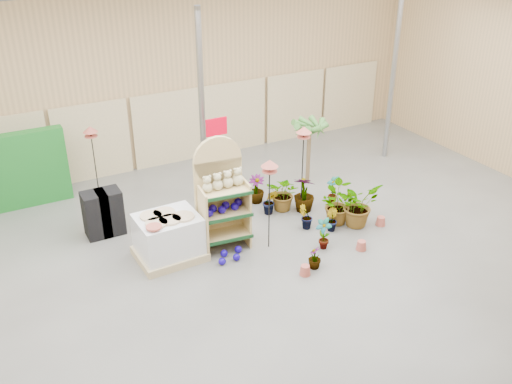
# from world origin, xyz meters

# --- Properties ---
(room) EXTENTS (15.20, 12.10, 4.70)m
(room) POSITION_xyz_m (0.00, 0.91, 2.21)
(room) COLOR #51514E
(room) RESTS_ON ground
(display_shelf) EXTENTS (1.05, 0.73, 2.37)m
(display_shelf) POSITION_xyz_m (-0.53, 1.46, 1.08)
(display_shelf) COLOR tan
(display_shelf) RESTS_ON ground
(teddy_bears) EXTENTS (0.88, 0.23, 0.38)m
(teddy_bears) POSITION_xyz_m (-0.50, 1.35, 1.50)
(teddy_bears) COLOR #C2B88A
(teddy_bears) RESTS_ON display_shelf
(gazing_balls_shelf) EXTENTS (0.87, 0.30, 0.17)m
(gazing_balls_shelf) POSITION_xyz_m (-0.53, 1.32, 0.93)
(gazing_balls_shelf) COLOR #14068B
(gazing_balls_shelf) RESTS_ON display_shelf
(gazing_balls_floor) EXTENTS (0.63, 0.39, 0.15)m
(gazing_balls_floor) POSITION_xyz_m (-0.62, 0.88, 0.07)
(gazing_balls_floor) COLOR #14068B
(gazing_balls_floor) RESTS_ON ground
(pallet_stack) EXTENTS (1.33, 1.12, 0.97)m
(pallet_stack) POSITION_xyz_m (-1.67, 1.50, 0.46)
(pallet_stack) COLOR tan
(pallet_stack) RESTS_ON ground
(charcoal_planters) EXTENTS (0.80, 0.50, 1.00)m
(charcoal_planters) POSITION_xyz_m (-2.56, 3.03, 0.50)
(charcoal_planters) COLOR black
(charcoal_planters) RESTS_ON ground
(trellis_stock) EXTENTS (2.00, 0.30, 1.80)m
(trellis_stock) POSITION_xyz_m (-3.80, 5.20, 0.90)
(trellis_stock) COLOR #17631F
(trellis_stock) RESTS_ON ground
(offer_sign) EXTENTS (0.50, 0.08, 2.20)m
(offer_sign) POSITION_xyz_m (0.10, 2.98, 1.57)
(offer_sign) COLOR gray
(offer_sign) RESTS_ON ground
(bird_table_front) EXTENTS (0.34, 0.34, 1.97)m
(bird_table_front) POSITION_xyz_m (0.28, 0.91, 1.83)
(bird_table_front) COLOR black
(bird_table_front) RESTS_ON ground
(bird_table_right) EXTENTS (0.34, 0.34, 2.02)m
(bird_table_right) POSITION_xyz_m (1.77, 2.01, 1.88)
(bird_table_right) COLOR black
(bird_table_right) RESTS_ON ground
(bird_table_back) EXTENTS (0.34, 0.34, 1.84)m
(bird_table_back) POSITION_xyz_m (-2.25, 4.75, 1.71)
(bird_table_back) COLOR black
(bird_table_back) RESTS_ON ground
(palm) EXTENTS (0.70, 0.70, 1.78)m
(palm) POSITION_xyz_m (2.65, 3.09, 1.52)
(palm) COLOR brown
(palm) RESTS_ON ground
(potted_plant_1) EXTENTS (0.32, 0.27, 0.57)m
(potted_plant_1) POSITION_xyz_m (1.35, 1.17, 0.28)
(potted_plant_1) COLOR #3C732D
(potted_plant_1) RESTS_ON ground
(potted_plant_2) EXTENTS (0.76, 0.86, 0.92)m
(potted_plant_2) POSITION_xyz_m (2.07, 1.09, 0.46)
(potted_plant_2) COLOR #3C732D
(potted_plant_2) RESTS_ON ground
(potted_plant_3) EXTENTS (0.69, 0.69, 0.87)m
(potted_plant_3) POSITION_xyz_m (1.76, 1.88, 0.43)
(potted_plant_3) COLOR #3C732D
(potted_plant_3) RESTS_ON ground
(potted_plant_4) EXTENTS (0.37, 0.44, 0.70)m
(potted_plant_4) POSITION_xyz_m (2.56, 1.88, 0.35)
(potted_plant_4) COLOR #3C732D
(potted_plant_4) RESTS_ON ground
(potted_plant_5) EXTENTS (0.44, 0.42, 0.63)m
(potted_plant_5) POSITION_xyz_m (1.00, 2.12, 0.31)
(potted_plant_5) COLOR #3C732D
(potted_plant_5) RESTS_ON ground
(potted_plant_6) EXTENTS (0.99, 1.01, 0.85)m
(potted_plant_6) POSITION_xyz_m (1.38, 2.13, 0.42)
(potted_plant_6) COLOR #3C732D
(potted_plant_6) RESTS_ON ground
(potted_plant_7) EXTENTS (0.37, 0.37, 0.46)m
(potted_plant_7) POSITION_xyz_m (0.69, -0.19, 0.23)
(potted_plant_7) COLOR #3C732D
(potted_plant_7) RESTS_ON ground
(potted_plant_8) EXTENTS (0.34, 0.42, 0.68)m
(potted_plant_8) POSITION_xyz_m (1.24, 0.32, 0.34)
(potted_plant_8) COLOR #3C732D
(potted_plant_8) RESTS_ON ground
(potted_plant_9) EXTENTS (0.29, 0.33, 0.52)m
(potted_plant_9) POSITION_xyz_m (1.81, 0.85, 0.26)
(potted_plant_9) COLOR #3C732D
(potted_plant_9) RESTS_ON ground
(potted_plant_10) EXTENTS (1.02, 0.92, 1.01)m
(potted_plant_10) POSITION_xyz_m (2.45, 0.78, 0.51)
(potted_plant_10) COLOR #3C732D
(potted_plant_10) RESTS_ON ground
(potted_plant_11) EXTENTS (0.53, 0.53, 0.68)m
(potted_plant_11) POSITION_xyz_m (0.99, 2.78, 0.34)
(potted_plant_11) COLOR #3C732D
(potted_plant_11) RESTS_ON ground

